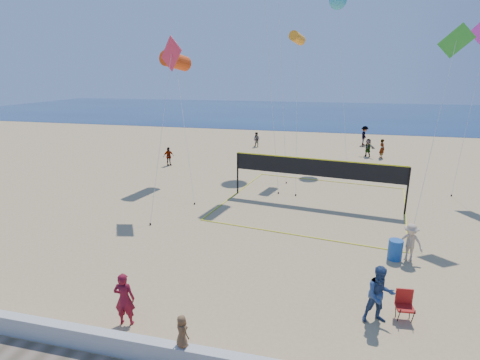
% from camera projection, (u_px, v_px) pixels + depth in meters
% --- Properties ---
extents(ground, '(120.00, 120.00, 0.00)m').
position_uv_depth(ground, '(267.00, 306.00, 11.91)').
color(ground, tan).
rests_on(ground, ground).
extents(ocean, '(140.00, 50.00, 0.03)m').
position_uv_depth(ocean, '(324.00, 112.00, 69.75)').
color(ocean, '#101E4C').
rests_on(ocean, ground).
extents(woman, '(0.67, 0.50, 1.66)m').
position_uv_depth(woman, '(124.00, 299.00, 10.87)').
color(woman, maroon).
rests_on(woman, ground).
extents(toddler, '(0.50, 0.45, 0.86)m').
position_uv_depth(toddler, '(182.00, 331.00, 9.22)').
color(toddler, brown).
rests_on(toddler, seawall).
extents(bystander_a, '(1.02, 0.89, 1.80)m').
position_uv_depth(bystander_a, '(380.00, 295.00, 10.95)').
color(bystander_a, navy).
rests_on(bystander_a, ground).
extents(bystander_b, '(1.14, 0.95, 1.54)m').
position_uv_depth(bystander_b, '(410.00, 242.00, 14.65)').
color(bystander_b, tan).
rests_on(bystander_b, ground).
extents(far_person_0, '(0.85, 0.89, 1.48)m').
position_uv_depth(far_person_0, '(169.00, 156.00, 29.80)').
color(far_person_0, gray).
rests_on(far_person_0, ground).
extents(far_person_1, '(1.47, 1.26, 1.59)m').
position_uv_depth(far_person_1, '(368.00, 148.00, 32.87)').
color(far_person_1, gray).
rests_on(far_person_1, ground).
extents(far_person_2, '(0.60, 0.71, 1.66)m').
position_uv_depth(far_person_2, '(382.00, 149.00, 32.31)').
color(far_person_2, gray).
rests_on(far_person_2, ground).
extents(far_person_3, '(0.86, 0.78, 1.46)m').
position_uv_depth(far_person_3, '(257.00, 140.00, 37.26)').
color(far_person_3, gray).
rests_on(far_person_3, ground).
extents(far_person_4, '(0.94, 1.37, 1.95)m').
position_uv_depth(far_person_4, '(364.00, 136.00, 38.11)').
color(far_person_4, gray).
rests_on(far_person_4, ground).
extents(camp_chair, '(0.54, 0.65, 1.02)m').
position_uv_depth(camp_chair, '(404.00, 303.00, 11.21)').
color(camp_chair, '#A51612').
rests_on(camp_chair, ground).
extents(trash_barrel, '(0.67, 0.67, 0.82)m').
position_uv_depth(trash_barrel, '(395.00, 250.00, 14.81)').
color(trash_barrel, '#174A9A').
rests_on(trash_barrel, ground).
extents(volleyball_net, '(10.91, 10.79, 2.59)m').
position_uv_depth(volleyball_net, '(316.00, 173.00, 20.88)').
color(volleyball_net, black).
rests_on(volleyball_net, ground).
extents(kite_0, '(3.88, 6.84, 8.56)m').
position_uv_depth(kite_0, '(176.00, 61.00, 24.78)').
color(kite_0, '#E3400C').
rests_on(kite_0, ground).
extents(kite_2, '(1.44, 6.79, 9.89)m').
position_uv_depth(kite_2, '(297.00, 38.00, 25.64)').
color(kite_2, orange).
rests_on(kite_2, ground).
extents(kite_3, '(1.59, 4.34, 9.02)m').
position_uv_depth(kite_3, '(170.00, 61.00, 19.55)').
color(kite_3, '#D82A44').
rests_on(kite_3, ground).
extents(kite_4, '(2.49, 4.18, 9.31)m').
position_uv_depth(kite_4, '(454.00, 53.00, 16.79)').
color(kite_4, green).
rests_on(kite_4, ground).
extents(kite_7, '(2.43, 7.46, 13.24)m').
position_uv_depth(kite_7, '(338.00, 0.00, 29.05)').
color(kite_7, '#34A4C3').
rests_on(kite_7, ground).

